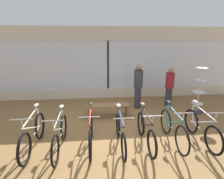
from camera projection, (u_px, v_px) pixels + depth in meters
ground_plane at (117, 138)px, 4.87m from camera, size 24.00×24.00×0.00m
shop_back_wall at (108, 63)px, 7.84m from camera, size 12.00×0.08×3.20m
bicycle_far_left at (33, 134)px, 4.28m from camera, size 0.46×1.81×1.05m
bicycle_left at (60, 136)px, 4.25m from camera, size 0.46×1.75×1.03m
bicycle_center_left at (91, 132)px, 4.40m from camera, size 0.46×1.77×1.04m
bicycle_center at (120, 133)px, 4.39m from camera, size 0.46×1.69×1.01m
bicycle_center_right at (146, 131)px, 4.48m from camera, size 0.46×1.68×1.02m
bicycle_right at (173, 128)px, 4.57m from camera, size 0.46×1.71×1.04m
bicycle_far_right at (201, 128)px, 4.60m from camera, size 0.46×1.72×1.03m
accessory_rack at (199, 94)px, 6.41m from camera, size 0.48×0.48×1.77m
display_bench at (108, 107)px, 6.00m from camera, size 1.40×0.44×0.50m
customer_near_rack at (169, 86)px, 7.07m from camera, size 0.42×0.42×1.57m
customer_by_window at (138, 85)px, 6.80m from camera, size 0.38×0.51×1.75m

